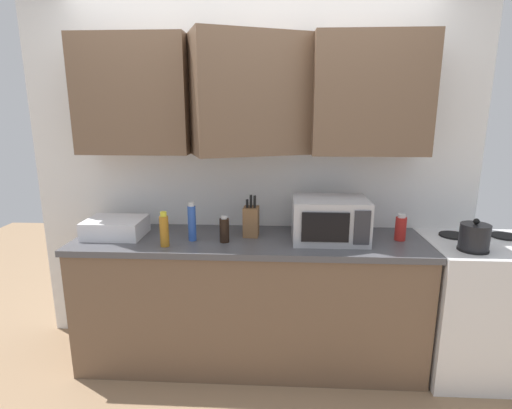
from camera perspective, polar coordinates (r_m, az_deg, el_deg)
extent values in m
cube|color=white|center=(2.88, -0.51, 4.78)|extent=(3.19, 0.06, 2.60)
cube|color=brown|center=(2.82, -17.01, 14.73)|extent=(0.73, 0.33, 0.75)
cube|color=brown|center=(2.63, -0.86, 15.43)|extent=(0.80, 0.58, 0.75)
cube|color=brown|center=(2.72, 16.05, 14.86)|extent=(0.73, 0.33, 0.75)
cube|color=brown|center=(2.84, -0.91, -13.91)|extent=(2.29, 0.60, 0.86)
cube|color=#4C4C51|center=(2.66, -0.95, -5.27)|extent=(2.32, 0.63, 0.04)
cube|color=silver|center=(3.12, 29.54, -12.73)|extent=(0.76, 0.64, 0.90)
cylinder|color=black|center=(2.77, 28.71, -5.68)|extent=(0.18, 0.18, 0.01)
cylinder|color=black|center=(3.01, 26.47, -3.98)|extent=(0.18, 0.18, 0.01)
cylinder|color=black|center=(3.16, 32.15, -3.87)|extent=(0.18, 0.18, 0.01)
cylinder|color=black|center=(2.74, 28.90, -4.04)|extent=(0.17, 0.17, 0.15)
sphere|color=black|center=(2.72, 29.13, -2.14)|extent=(0.04, 0.04, 0.04)
cube|color=#B7B7BC|center=(2.63, 10.51, -2.10)|extent=(0.48, 0.36, 0.28)
cube|color=black|center=(2.44, 9.93, -3.26)|extent=(0.29, 0.01, 0.18)
cube|color=#2D2D33|center=(2.48, 15.01, -3.27)|extent=(0.10, 0.01, 0.21)
cube|color=silver|center=(2.85, -19.51, -3.12)|extent=(0.38, 0.30, 0.12)
cube|color=brown|center=(2.68, -0.71, -2.47)|extent=(0.11, 0.12, 0.20)
cylinder|color=black|center=(2.64, -1.28, 0.15)|extent=(0.02, 0.02, 0.06)
cylinder|color=black|center=(2.63, -0.73, 0.47)|extent=(0.02, 0.02, 0.09)
cylinder|color=black|center=(2.63, -0.19, 0.41)|extent=(0.02, 0.02, 0.08)
cylinder|color=red|center=(2.76, 20.07, -3.29)|extent=(0.07, 0.07, 0.15)
cylinder|color=silver|center=(2.74, 20.21, -1.54)|extent=(0.05, 0.05, 0.02)
cylinder|color=black|center=(2.57, -4.57, -3.73)|extent=(0.06, 0.06, 0.16)
cylinder|color=silver|center=(2.54, -4.61, -1.86)|extent=(0.04, 0.04, 0.02)
cylinder|color=#2D56B7|center=(2.61, -9.19, -2.70)|extent=(0.05, 0.05, 0.23)
cylinder|color=silver|center=(2.58, -9.29, 0.02)|extent=(0.04, 0.04, 0.02)
cylinder|color=#AD701E|center=(2.54, -13.05, -3.78)|extent=(0.06, 0.06, 0.19)
cylinder|color=yellow|center=(2.51, -13.18, -1.35)|extent=(0.04, 0.04, 0.03)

